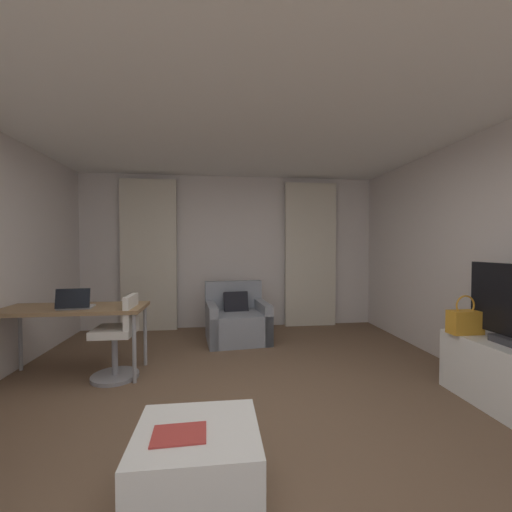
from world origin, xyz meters
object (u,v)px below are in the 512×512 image
(armchair, at_px, (237,321))
(coffee_table, at_px, (197,465))
(desk_chair, at_px, (119,341))
(laptop, at_px, (75,304))
(desk, at_px, (74,313))
(magazine_open, at_px, (179,434))
(handbag_primary, at_px, (465,321))

(armchair, distance_m, coffee_table, 2.99)
(desk_chair, bearing_deg, laptop, -179.70)
(armchair, relative_size, desk_chair, 1.09)
(desk, bearing_deg, armchair, 31.56)
(magazine_open, bearing_deg, coffee_table, 28.49)
(desk_chair, xyz_separation_m, handbag_primary, (3.38, -0.74, 0.29))
(laptop, bearing_deg, handbag_primary, -10.97)
(armchair, xyz_separation_m, desk_chair, (-1.32, -1.21, 0.11))
(desk, distance_m, laptop, 0.16)
(handbag_primary, bearing_deg, coffee_table, -157.40)
(desk, bearing_deg, handbag_primary, -12.28)
(laptop, relative_size, magazine_open, 1.20)
(armchair, xyz_separation_m, desk, (-1.80, -1.11, 0.40))
(coffee_table, distance_m, handbag_primary, 2.69)
(laptop, distance_m, magazine_open, 2.24)
(armchair, xyz_separation_m, coffee_table, (-0.39, -2.97, -0.08))
(armchair, distance_m, magazine_open, 3.06)
(desk_chair, height_order, magazine_open, desk_chair)
(magazine_open, distance_m, handbag_primary, 2.76)
(desk, relative_size, magazine_open, 5.07)
(laptop, bearing_deg, armchair, 34.73)
(desk, relative_size, desk_chair, 1.65)
(desk_chair, height_order, handbag_primary, handbag_primary)
(desk, distance_m, coffee_table, 2.38)
(laptop, height_order, magazine_open, laptop)
(armchair, bearing_deg, desk, -148.44)
(armchair, distance_m, desk_chair, 1.80)
(desk_chair, bearing_deg, armchair, 42.44)
(armchair, bearing_deg, handbag_primary, -43.49)
(desk_chair, bearing_deg, magazine_open, -65.01)
(laptop, xyz_separation_m, handbag_primary, (3.80, -0.74, -0.11))
(laptop, relative_size, handbag_primary, 0.94)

